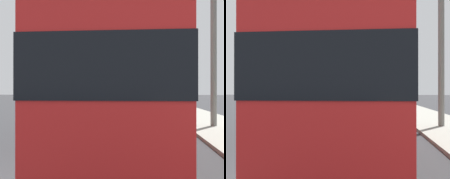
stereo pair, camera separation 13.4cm
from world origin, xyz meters
TOP-DOWN VIEW (x-y plane):
  - sidewalk_curb at (10.00, -6.81)m, footprint 110.00×3.60m
  - lane_divider_line at (10.00, 0.00)m, footprint 110.00×0.16m
  - coach_bus at (4.02, -2.00)m, footprint 11.57×2.72m
  - car_side_street at (22.08, -2.69)m, footprint 4.43×1.97m
  - car_behind_bus at (29.21, -2.12)m, footprint 4.45×2.00m
  - car_far_distant at (41.74, 2.56)m, footprint 4.11×2.07m
  - utility_pole at (8.97, -6.40)m, footprint 0.31×0.31m

SIDE VIEW (x-z plane):
  - lane_divider_line at x=10.00m, z-range 0.00..0.01m
  - sidewalk_curb at x=10.00m, z-range 0.00..0.14m
  - car_behind_bus at x=29.21m, z-range -0.03..1.41m
  - car_far_distant at x=41.74m, z-range -0.04..1.46m
  - car_side_street at x=22.08m, z-range -0.04..1.57m
  - coach_bus at x=4.02m, z-range 0.23..3.54m
  - utility_pole at x=8.97m, z-range 0.00..8.03m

